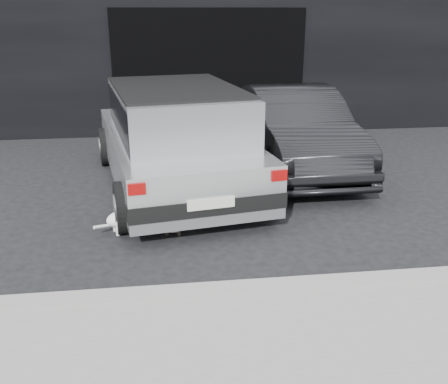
{
  "coord_description": "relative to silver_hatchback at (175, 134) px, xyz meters",
  "views": [
    {
      "loc": [
        -0.04,
        -6.64,
        2.57
      ],
      "look_at": [
        0.64,
        -1.29,
        0.59
      ],
      "focal_mm": 40.0,
      "sensor_mm": 36.0,
      "label": 1
    }
  ],
  "objects": [
    {
      "name": "cat_siamese",
      "position": [
        -0.07,
        -1.59,
        -0.71
      ],
      "size": [
        0.49,
        0.85,
        0.3
      ],
      "rotation": [
        0.0,
        0.0,
        2.78
      ],
      "color": "beige",
      "rests_on": "ground"
    },
    {
      "name": "ground",
      "position": [
        -0.15,
        -0.58,
        -0.85
      ],
      "size": [
        80.0,
        80.0,
        0.0
      ],
      "primitive_type": "plane",
      "color": "black",
      "rests_on": "ground"
    },
    {
      "name": "curb",
      "position": [
        0.85,
        -3.18,
        -0.79
      ],
      "size": [
        18.0,
        0.25,
        0.12
      ],
      "primitive_type": "cube",
      "color": "gray",
      "rests_on": "ground"
    },
    {
      "name": "sidewalk",
      "position": [
        0.85,
        -4.38,
        -0.79
      ],
      "size": [
        18.0,
        2.2,
        0.11
      ],
      "primitive_type": "cube",
      "color": "gray",
      "rests_on": "ground"
    },
    {
      "name": "second_car",
      "position": [
        2.05,
        0.87,
        -0.18
      ],
      "size": [
        1.48,
        4.07,
        1.34
      ],
      "primitive_type": "imported",
      "rotation": [
        0.0,
        0.0,
        0.02
      ],
      "color": "black",
      "rests_on": "ground"
    },
    {
      "name": "garage_opening",
      "position": [
        0.85,
        3.41,
        0.45
      ],
      "size": [
        4.0,
        0.1,
        2.6
      ],
      "primitive_type": "cube",
      "color": "black",
      "rests_on": "ground"
    },
    {
      "name": "cat_white",
      "position": [
        -0.61,
        -1.49,
        -0.66
      ],
      "size": [
        0.77,
        0.43,
        0.38
      ],
      "rotation": [
        0.0,
        0.0,
        -1.25
      ],
      "color": "white",
      "rests_on": "ground"
    },
    {
      "name": "building_facade",
      "position": [
        0.85,
        5.42,
        1.65
      ],
      "size": [
        34.0,
        4.0,
        5.0
      ],
      "primitive_type": "cube",
      "color": "black",
      "rests_on": "ground"
    },
    {
      "name": "silver_hatchback",
      "position": [
        0.0,
        0.0,
        0.0
      ],
      "size": [
        2.62,
        4.47,
        1.55
      ],
      "rotation": [
        0.0,
        0.0,
        0.16
      ],
      "color": "silver",
      "rests_on": "ground"
    }
  ]
}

